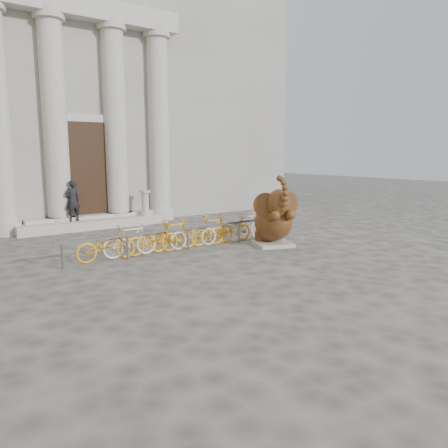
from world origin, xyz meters
TOP-DOWN VIEW (x-y plane):
  - ground at (0.00, 0.00)m, footprint 80.00×80.00m
  - classical_building at (0.00, 14.93)m, footprint 22.00×10.70m
  - entrance_steps at (0.00, 9.40)m, footprint 6.00×1.20m
  - elephant_statue at (3.47, 2.56)m, footprint 1.53×1.81m
  - bike_rack at (0.87, 3.89)m, footprint 8.00×0.53m
  - pedestrian at (-0.86, 9.26)m, footprint 0.66×0.51m
  - balustrade_post at (2.11, 9.10)m, footprint 0.43×0.43m

SIDE VIEW (x-z plane):
  - ground at x=0.00m, z-range 0.00..0.00m
  - entrance_steps at x=0.00m, z-range 0.00..0.36m
  - bike_rack at x=0.87m, z-range 0.00..1.00m
  - elephant_statue at x=3.47m, z-range -0.31..1.98m
  - balustrade_post at x=2.11m, z-range 0.32..1.38m
  - pedestrian at x=-0.86m, z-range 0.36..1.97m
  - classical_building at x=0.00m, z-range -0.02..11.98m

